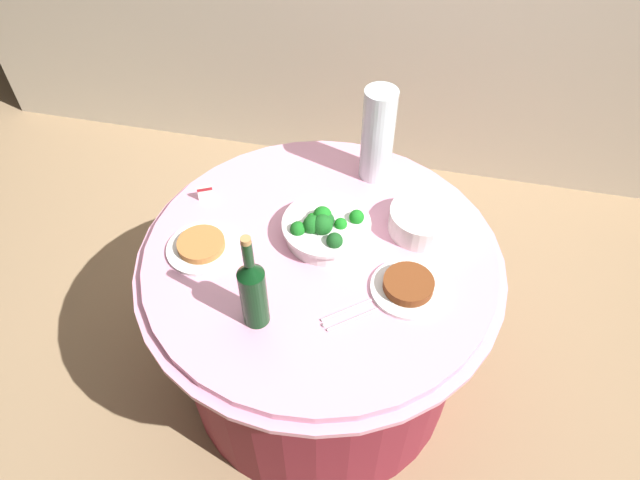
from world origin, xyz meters
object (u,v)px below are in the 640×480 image
broccoli_bowl (326,228)px  wine_bottle (253,291)px  serving_tongs (347,316)px  decorative_fruit_vase (377,139)px  food_plate_peanuts (202,246)px  plate_stack (422,220)px  food_plate_stir_fry (408,286)px  label_placard_front (205,192)px

broccoli_bowl → wine_bottle: wine_bottle is taller
wine_bottle → serving_tongs: 0.28m
decorative_fruit_vase → food_plate_peanuts: decorative_fruit_vase is taller
plate_stack → food_plate_peanuts: size_ratio=0.95×
plate_stack → decorative_fruit_vase: size_ratio=0.62×
serving_tongs → food_plate_peanuts: bearing=163.0°
wine_bottle → food_plate_peanuts: size_ratio=1.53×
decorative_fruit_vase → food_plate_stir_fry: bearing=-70.2°
broccoli_bowl → serving_tongs: 0.31m
food_plate_peanuts → label_placard_front: (-0.07, 0.22, 0.02)m
wine_bottle → decorative_fruit_vase: 0.72m
wine_bottle → decorative_fruit_vase: bearing=71.5°
broccoli_bowl → food_plate_peanuts: broccoli_bowl is taller
wine_bottle → serving_tongs: size_ratio=2.20×
decorative_fruit_vase → serving_tongs: (0.02, -0.62, -0.15)m
food_plate_peanuts → label_placard_front: bearing=107.0°
plate_stack → food_plate_stir_fry: bearing=-92.8°
label_placard_front → food_plate_peanuts: bearing=-73.0°
broccoli_bowl → plate_stack: broccoli_bowl is taller
serving_tongs → label_placard_front: bearing=146.5°
serving_tongs → label_placard_front: (-0.56, 0.37, 0.03)m
decorative_fruit_vase → food_plate_stir_fry: decorative_fruit_vase is taller
broccoli_bowl → plate_stack: size_ratio=1.33×
wine_bottle → food_plate_stir_fry: bearing=25.6°
serving_tongs → food_plate_peanuts: size_ratio=0.69×
broccoli_bowl → wine_bottle: (-0.12, -0.35, 0.09)m
serving_tongs → food_plate_stir_fry: size_ratio=0.69×
serving_tongs → broccoli_bowl: bearing=113.5°
food_plate_stir_fry → label_placard_front: 0.75m
broccoli_bowl → label_placard_front: size_ratio=5.09×
broccoli_bowl → label_placard_front: bearing=169.0°
food_plate_peanuts → broccoli_bowl: bearing=20.2°
wine_bottle → food_plate_peanuts: wine_bottle is taller
plate_stack → serving_tongs: bearing=-113.6°
plate_stack → label_placard_front: size_ratio=3.82×
plate_stack → wine_bottle: bearing=-132.9°
serving_tongs → food_plate_stir_fry: 0.20m
decorative_fruit_vase → food_plate_peanuts: 0.68m
wine_bottle → serving_tongs: bearing=14.0°
broccoli_bowl → serving_tongs: (0.12, -0.28, -0.04)m
plate_stack → broccoli_bowl: bearing=-160.9°
plate_stack → label_placard_front: bearing=-178.7°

